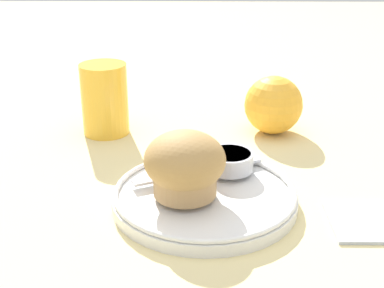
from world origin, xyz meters
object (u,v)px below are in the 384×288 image
object	(u,v)px
muffin	(181,165)
orange_fruit	(270,105)
butter_knife	(193,170)
juice_glass	(102,99)

from	to	relation	value
muffin	orange_fruit	bearing A→B (deg)	61.40
muffin	orange_fruit	distance (m)	0.27
butter_knife	juice_glass	world-z (taller)	juice_glass
muffin	butter_knife	distance (m)	0.07
butter_knife	juice_glass	bearing A→B (deg)	103.91
muffin	juice_glass	distance (m)	0.26
butter_knife	orange_fruit	distance (m)	0.21
orange_fruit	juice_glass	bearing A→B (deg)	-178.85
muffin	juice_glass	size ratio (longest dim) A/B	0.85
orange_fruit	juice_glass	xyz separation A→B (m)	(-0.25, -0.01, 0.01)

